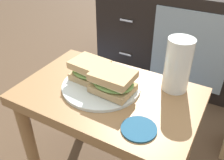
% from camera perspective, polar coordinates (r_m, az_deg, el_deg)
% --- Properties ---
extents(side_table, '(0.56, 0.36, 0.46)m').
position_cam_1_polar(side_table, '(0.83, -0.83, -7.88)').
color(side_table, olive).
rests_on(side_table, ground).
extents(tv_cabinet, '(0.96, 0.46, 0.58)m').
position_cam_1_polar(tv_cabinet, '(1.64, 15.29, 10.13)').
color(tv_cabinet, black).
rests_on(tv_cabinet, ground).
extents(area_rug, '(1.06, 0.63, 0.01)m').
position_cam_1_polar(area_rug, '(1.53, -0.78, -2.98)').
color(area_rug, '#384C72').
rests_on(area_rug, ground).
extents(plate, '(0.25, 0.25, 0.01)m').
position_cam_1_polar(plate, '(0.79, -2.45, -1.32)').
color(plate, silver).
rests_on(plate, side_table).
extents(sandwich_front, '(0.13, 0.11, 0.07)m').
position_cam_1_polar(sandwich_front, '(0.80, -5.18, 2.27)').
color(sandwich_front, tan).
rests_on(sandwich_front, plate).
extents(sandwich_back, '(0.14, 0.11, 0.07)m').
position_cam_1_polar(sandwich_back, '(0.74, 0.35, -0.26)').
color(sandwich_back, tan).
rests_on(sandwich_back, plate).
extents(beer_glass, '(0.08, 0.08, 0.17)m').
position_cam_1_polar(beer_glass, '(0.77, 14.93, 3.10)').
color(beer_glass, silver).
rests_on(beer_glass, side_table).
extents(coaster, '(0.09, 0.09, 0.01)m').
position_cam_1_polar(coaster, '(0.65, 6.24, -11.17)').
color(coaster, navy).
rests_on(coaster, side_table).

